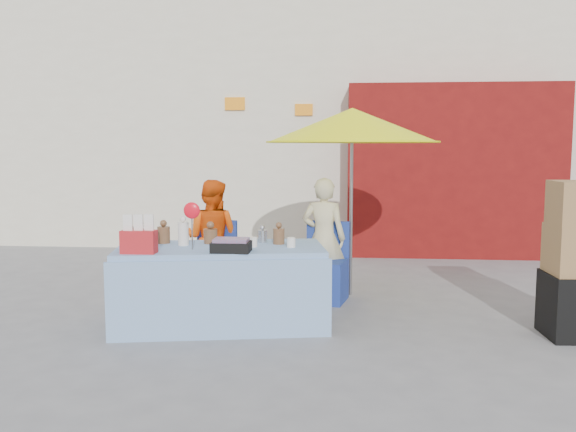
# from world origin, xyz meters

# --- Properties ---
(ground) EXTENTS (80.00, 80.00, 0.00)m
(ground) POSITION_xyz_m (0.00, 0.00, 0.00)
(ground) COLOR slate
(ground) RESTS_ON ground
(backdrop) EXTENTS (14.00, 8.00, 7.80)m
(backdrop) POSITION_xyz_m (0.52, 7.52, 3.10)
(backdrop) COLOR silver
(backdrop) RESTS_ON ground
(market_table) EXTENTS (2.07, 1.23, 1.17)m
(market_table) POSITION_xyz_m (-0.61, 0.27, 0.38)
(market_table) COLOR #7EA2CA
(market_table) RESTS_ON ground
(chair_left) EXTENTS (0.57, 0.56, 0.85)m
(chair_left) POSITION_xyz_m (-0.93, 1.28, 0.26)
(chair_left) COLOR navy
(chair_left) RESTS_ON ground
(chair_right) EXTENTS (0.57, 0.56, 0.85)m
(chair_right) POSITION_xyz_m (0.32, 1.28, 0.26)
(chair_right) COLOR navy
(chair_right) RESTS_ON ground
(vendor_orange) EXTENTS (0.72, 0.61, 1.30)m
(vendor_orange) POSITION_xyz_m (-0.93, 1.41, 0.65)
(vendor_orange) COLOR #F0530C
(vendor_orange) RESTS_ON ground
(vendor_beige) EXTENTS (0.54, 0.41, 1.33)m
(vendor_beige) POSITION_xyz_m (0.32, 1.41, 0.67)
(vendor_beige) COLOR beige
(vendor_beige) RESTS_ON ground
(umbrella) EXTENTS (1.90, 1.90, 2.09)m
(umbrella) POSITION_xyz_m (0.62, 1.56, 1.89)
(umbrella) COLOR gray
(umbrella) RESTS_ON ground
(tarp_bundle) EXTENTS (0.69, 0.59, 0.28)m
(tarp_bundle) POSITION_xyz_m (-0.73, 0.11, 0.14)
(tarp_bundle) COLOR yellow
(tarp_bundle) RESTS_ON ground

